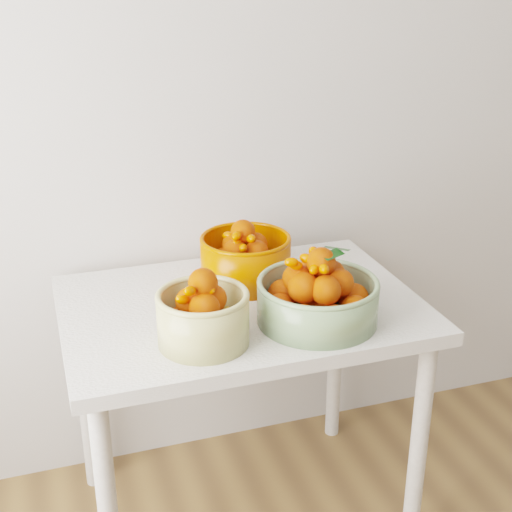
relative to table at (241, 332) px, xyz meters
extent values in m
cube|color=beige|center=(0.42, 0.40, 0.70)|extent=(4.00, 0.04, 2.70)
cube|color=silver|center=(0.00, 0.00, 0.08)|extent=(1.00, 0.70, 0.04)
cylinder|color=silver|center=(0.44, -0.29, -0.30)|extent=(0.05, 0.05, 0.71)
cylinder|color=silver|center=(-0.44, 0.29, -0.30)|extent=(0.05, 0.05, 0.71)
cylinder|color=silver|center=(0.44, 0.29, -0.30)|extent=(0.05, 0.05, 0.71)
cylinder|color=tan|center=(-0.16, -0.19, 0.16)|extent=(0.30, 0.30, 0.13)
torus|color=tan|center=(-0.16, -0.19, 0.23)|extent=(0.30, 0.30, 0.02)
sphere|color=#D1660C|center=(-0.10, -0.19, 0.15)|extent=(0.07, 0.07, 0.07)
sphere|color=#D1660C|center=(-0.14, -0.13, 0.15)|extent=(0.08, 0.08, 0.08)
sphere|color=#F24003|center=(-0.21, -0.16, 0.15)|extent=(0.08, 0.08, 0.08)
sphere|color=#F24003|center=(-0.20, -0.22, 0.15)|extent=(0.07, 0.07, 0.07)
sphere|color=#F24003|center=(-0.14, -0.24, 0.15)|extent=(0.07, 0.07, 0.07)
sphere|color=#F24003|center=(-0.16, -0.19, 0.15)|extent=(0.08, 0.08, 0.08)
sphere|color=#F24003|center=(-0.13, -0.17, 0.21)|extent=(0.07, 0.07, 0.07)
sphere|color=#F24003|center=(-0.18, -0.17, 0.21)|extent=(0.07, 0.07, 0.07)
sphere|color=#F24003|center=(-0.16, -0.22, 0.21)|extent=(0.08, 0.08, 0.08)
sphere|color=#F24003|center=(-0.15, -0.18, 0.26)|extent=(0.07, 0.07, 0.07)
ellipsoid|color=#E74500|center=(-0.16, -0.19, 0.22)|extent=(0.05, 0.04, 0.03)
ellipsoid|color=#E74500|center=(-0.14, -0.20, 0.25)|extent=(0.05, 0.04, 0.04)
ellipsoid|color=#E74500|center=(-0.19, -0.22, 0.26)|extent=(0.05, 0.04, 0.04)
ellipsoid|color=#E74500|center=(-0.21, -0.20, 0.23)|extent=(0.05, 0.04, 0.04)
cylinder|color=gray|center=(0.16, -0.17, 0.15)|extent=(0.40, 0.40, 0.11)
torus|color=gray|center=(0.16, -0.17, 0.21)|extent=(0.40, 0.40, 0.02)
sphere|color=#F24003|center=(0.26, -0.17, 0.15)|extent=(0.08, 0.08, 0.08)
sphere|color=#F24003|center=(0.23, -0.10, 0.15)|extent=(0.09, 0.09, 0.09)
sphere|color=#F24003|center=(0.17, -0.07, 0.15)|extent=(0.08, 0.08, 0.08)
sphere|color=#F24003|center=(0.09, -0.09, 0.15)|extent=(0.08, 0.08, 0.08)
sphere|color=#F24003|center=(0.06, -0.16, 0.15)|extent=(0.08, 0.08, 0.08)
sphere|color=#F24003|center=(0.09, -0.24, 0.15)|extent=(0.08, 0.08, 0.08)
sphere|color=#F24003|center=(0.17, -0.27, 0.15)|extent=(0.08, 0.08, 0.08)
sphere|color=#F24003|center=(0.24, -0.24, 0.15)|extent=(0.08, 0.08, 0.08)
sphere|color=#F24003|center=(0.16, -0.17, 0.15)|extent=(0.08, 0.08, 0.08)
sphere|color=#F24003|center=(0.21, -0.14, 0.21)|extent=(0.08, 0.08, 0.08)
sphere|color=#F24003|center=(0.17, -0.11, 0.21)|extent=(0.08, 0.08, 0.08)
sphere|color=#F24003|center=(0.11, -0.14, 0.21)|extent=(0.08, 0.08, 0.08)
sphere|color=#F24003|center=(0.11, -0.19, 0.21)|extent=(0.08, 0.08, 0.08)
sphere|color=#F24003|center=(0.16, -0.23, 0.21)|extent=(0.08, 0.08, 0.08)
sphere|color=#F24003|center=(0.21, -0.19, 0.21)|extent=(0.07, 0.07, 0.07)
sphere|color=#F24003|center=(0.17, -0.17, 0.27)|extent=(0.08, 0.08, 0.08)
ellipsoid|color=#E74500|center=(0.15, -0.18, 0.26)|extent=(0.05, 0.04, 0.04)
ellipsoid|color=#E74500|center=(0.09, -0.16, 0.27)|extent=(0.04, 0.03, 0.03)
ellipsoid|color=#E74500|center=(0.17, -0.16, 0.25)|extent=(0.05, 0.05, 0.04)
ellipsoid|color=#E74500|center=(0.14, -0.18, 0.25)|extent=(0.05, 0.04, 0.04)
ellipsoid|color=#E74500|center=(0.17, -0.17, 0.25)|extent=(0.05, 0.04, 0.04)
ellipsoid|color=#E74500|center=(0.20, -0.14, 0.24)|extent=(0.05, 0.05, 0.04)
ellipsoid|color=#E74500|center=(0.17, -0.11, 0.27)|extent=(0.03, 0.04, 0.03)
ellipsoid|color=#E74500|center=(0.15, -0.16, 0.27)|extent=(0.05, 0.05, 0.04)
ellipsoid|color=#E74500|center=(0.14, -0.19, 0.26)|extent=(0.05, 0.05, 0.03)
ellipsoid|color=#E74500|center=(0.15, -0.22, 0.27)|extent=(0.03, 0.04, 0.04)
ellipsoid|color=#E74500|center=(0.10, -0.15, 0.26)|extent=(0.05, 0.04, 0.04)
ellipsoid|color=#E74500|center=(0.13, -0.15, 0.27)|extent=(0.05, 0.05, 0.04)
cylinder|color=#C04200|center=(0.06, 0.13, 0.17)|extent=(0.35, 0.35, 0.14)
torus|color=#C04200|center=(0.06, 0.13, 0.23)|extent=(0.35, 0.35, 0.01)
sphere|color=#D1660C|center=(0.14, 0.13, 0.15)|extent=(0.08, 0.08, 0.08)
sphere|color=#D1660C|center=(0.10, 0.20, 0.15)|extent=(0.08, 0.08, 0.08)
sphere|color=#F24003|center=(0.01, 0.20, 0.15)|extent=(0.08, 0.08, 0.08)
sphere|color=#F24003|center=(-0.03, 0.13, 0.15)|extent=(0.07, 0.07, 0.07)
sphere|color=#F24003|center=(0.01, 0.06, 0.15)|extent=(0.07, 0.07, 0.07)
sphere|color=#F24003|center=(0.10, 0.06, 0.15)|extent=(0.07, 0.07, 0.07)
sphere|color=#F24003|center=(0.06, 0.13, 0.15)|extent=(0.07, 0.07, 0.07)
sphere|color=#F24003|center=(0.09, 0.15, 0.20)|extent=(0.07, 0.07, 0.07)
sphere|color=#F24003|center=(0.03, 0.17, 0.20)|extent=(0.07, 0.07, 0.07)
sphere|color=#F24003|center=(0.02, 0.11, 0.20)|extent=(0.08, 0.08, 0.08)
sphere|color=#F24003|center=(0.08, 0.09, 0.20)|extent=(0.07, 0.07, 0.07)
sphere|color=#F24003|center=(0.05, 0.14, 0.25)|extent=(0.07, 0.07, 0.07)
ellipsoid|color=#E74500|center=(0.03, 0.07, 0.23)|extent=(0.04, 0.05, 0.04)
ellipsoid|color=#E74500|center=(0.06, 0.15, 0.25)|extent=(0.04, 0.05, 0.04)
ellipsoid|color=#E74500|center=(0.08, 0.15, 0.26)|extent=(0.05, 0.04, 0.03)
ellipsoid|color=#E74500|center=(0.07, 0.17, 0.24)|extent=(0.04, 0.05, 0.04)
ellipsoid|color=#E74500|center=(0.07, 0.15, 0.22)|extent=(0.04, 0.05, 0.03)
ellipsoid|color=#E74500|center=(0.02, 0.11, 0.23)|extent=(0.05, 0.05, 0.04)
ellipsoid|color=#E74500|center=(0.01, 0.18, 0.23)|extent=(0.04, 0.05, 0.03)
ellipsoid|color=#E74500|center=(0.06, 0.13, 0.23)|extent=(0.04, 0.05, 0.04)
ellipsoid|color=#E74500|center=(0.05, 0.13, 0.23)|extent=(0.03, 0.05, 0.04)
ellipsoid|color=#E74500|center=(0.02, 0.10, 0.26)|extent=(0.05, 0.04, 0.03)
ellipsoid|color=#E74500|center=(0.06, 0.08, 0.25)|extent=(0.03, 0.04, 0.04)
ellipsoid|color=#E74500|center=(0.06, 0.16, 0.24)|extent=(0.04, 0.04, 0.04)
ellipsoid|color=#E74500|center=(0.06, 0.11, 0.24)|extent=(0.03, 0.05, 0.04)
camera|label=1|loc=(-0.52, -1.73, 0.99)|focal=50.00mm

